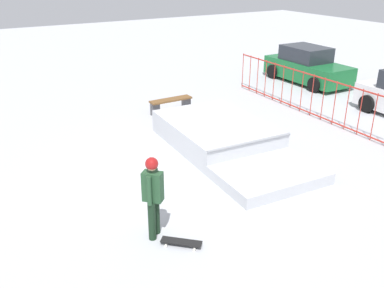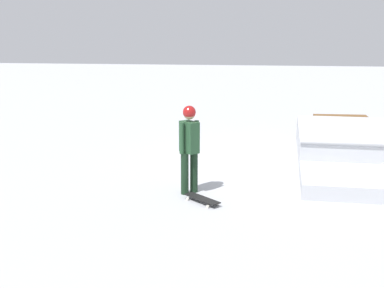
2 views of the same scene
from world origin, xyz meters
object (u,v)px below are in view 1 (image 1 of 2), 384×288
park_bench (171,102)px  parked_car_green (307,66)px  skate_ramp (224,139)px  skater (153,192)px  skateboard (181,242)px

park_bench → parked_car_green: 7.29m
skate_ramp → park_bench: 3.78m
skater → parked_car_green: bearing=79.8°
skateboard → parked_car_green: parked_car_green is taller
park_bench → parked_car_green: (-0.57, 7.26, 0.37)m
skater → park_bench: 7.69m
skateboard → park_bench: (-7.17, 3.54, 0.28)m
park_bench → skateboard: bearing=-26.3°
skater → skate_ramp: bearing=85.2°
skater → park_bench: skater is taller
skate_ramp → skater: size_ratio=3.21×
skate_ramp → skateboard: 4.74m
parked_car_green → park_bench: bearing=-84.9°
skater → parked_car_green: (-7.19, 11.11, -0.28)m
skater → skateboard: size_ratio=2.38×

